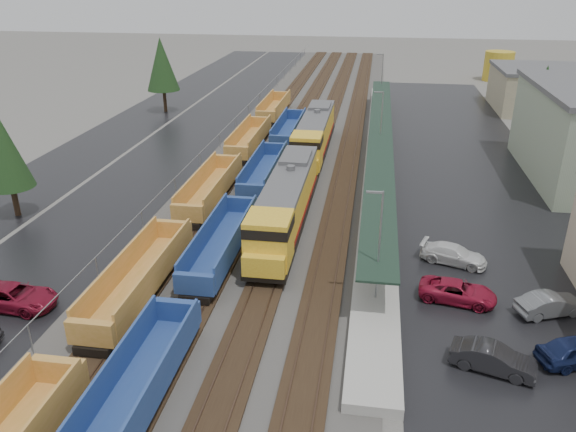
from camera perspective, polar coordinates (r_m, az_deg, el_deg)
name	(u,v)px	position (r m, az deg, el deg)	size (l,w,h in m)	color
ballast_strip	(306,135)	(74.59, 1.87, 8.23)	(20.00, 160.00, 0.08)	#302D2B
trackbed	(306,134)	(74.56, 1.87, 8.32)	(14.60, 160.00, 0.22)	black
west_parking_lot	(196,131)	(77.79, -9.28, 8.56)	(10.00, 160.00, 0.02)	black
west_road	(127,128)	(81.39, -16.08, 8.62)	(9.00, 160.00, 0.02)	black
east_commuter_lot	(465,166)	(65.33, 17.56, 4.82)	(16.00, 100.00, 0.02)	black
station_platform	(379,156)	(64.30, 9.23, 6.02)	(3.00, 80.00, 8.00)	#9E9B93
chainlink_fence	(233,123)	(74.42, -5.64, 9.34)	(0.08, 160.04, 2.02)	gray
distant_hills	(480,30)	(225.83, 18.94, 17.46)	(301.00, 140.00, 25.20)	#4D5A46
tree_west_near	(5,152)	(53.41, -26.80, 5.81)	(3.96, 3.96, 9.00)	#332316
tree_west_far	(162,64)	(88.25, -12.71, 14.82)	(4.84, 4.84, 11.00)	#332316
tree_east	(543,96)	(73.24, 24.46, 11.04)	(4.40, 4.40, 10.00)	#332316
locomotive_lead	(286,204)	(45.65, -0.25, 1.23)	(3.15, 20.74, 4.69)	black
locomotive_trail	(314,135)	(65.38, 2.70, 8.21)	(3.15, 20.74, 4.69)	black
well_string_yellow	(181,226)	(45.59, -10.78, -0.99)	(2.80, 98.42, 2.48)	#B08131
well_string_blue	(222,243)	(42.31, -6.75, -2.79)	(2.70, 79.89, 2.40)	navy
storage_tank	(498,66)	(120.19, 20.58, 14.07)	(5.57, 5.57, 5.57)	gold
parked_car_west_c	(14,297)	(40.32, -26.06, -7.37)	(5.52, 2.54, 1.53)	maroon
parked_car_east_a	(493,359)	(33.09, 20.11, -13.46)	(4.50, 1.57, 1.48)	black
parked_car_east_b	(458,292)	(38.59, 16.86, -7.37)	(4.95, 2.28, 1.38)	maroon
parked_car_east_c	(454,255)	(43.24, 16.47, -3.78)	(4.82, 1.96, 1.40)	silver
parked_car_east_e	(550,305)	(39.23, 25.09, -8.15)	(4.35, 1.52, 1.43)	#5D5F62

